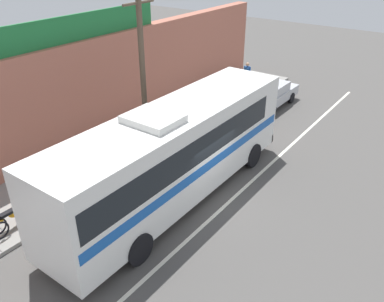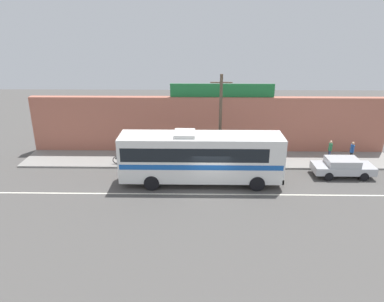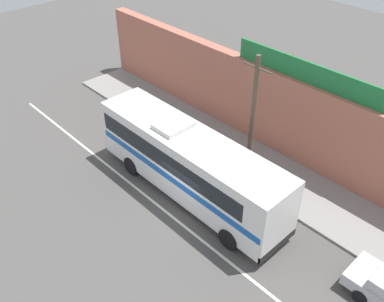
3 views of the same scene
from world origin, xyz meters
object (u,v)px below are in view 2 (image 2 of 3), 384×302
(intercity_bus, at_px, (200,156))
(parked_car, at_px, (343,167))
(motorcycle_black, at_px, (142,158))
(pedestrian_far_left, at_px, (330,149))
(utility_pole, at_px, (220,120))
(motorcycle_orange, at_px, (124,159))
(pedestrian_by_curb, at_px, (352,150))

(intercity_bus, height_order, parked_car, intercity_bus)
(motorcycle_black, relative_size, pedestrian_far_left, 1.18)
(utility_pole, relative_size, motorcycle_orange, 3.62)
(parked_car, height_order, pedestrian_by_curb, pedestrian_by_curb)
(intercity_bus, xyz_separation_m, motorcycle_orange, (-5.92, 3.04, -1.50))
(intercity_bus, bearing_deg, motorcycle_black, 144.20)
(utility_pole, bearing_deg, motorcycle_black, 174.97)
(motorcycle_black, height_order, pedestrian_by_curb, pedestrian_by_curb)
(intercity_bus, xyz_separation_m, motorcycle_black, (-4.56, 3.29, -1.50))
(utility_pole, bearing_deg, pedestrian_far_left, 9.53)
(parked_car, bearing_deg, intercity_bus, -172.77)
(parked_car, relative_size, motorcycle_orange, 2.23)
(pedestrian_by_curb, distance_m, pedestrian_far_left, 1.62)
(motorcycle_black, xyz_separation_m, pedestrian_far_left, (15.13, 0.98, 0.50))
(parked_car, xyz_separation_m, motorcycle_black, (-15.07, 1.95, -0.17))
(motorcycle_black, distance_m, pedestrian_far_left, 15.17)
(motorcycle_orange, distance_m, pedestrian_by_curb, 18.04)
(motorcycle_black, height_order, pedestrian_far_left, pedestrian_far_left)
(parked_car, xyz_separation_m, pedestrian_far_left, (0.06, 2.94, 0.32))
(pedestrian_by_curb, bearing_deg, motorcycle_orange, -177.81)
(intercity_bus, relative_size, motorcycle_black, 5.94)
(parked_car, bearing_deg, pedestrian_far_left, 88.91)
(pedestrian_far_left, bearing_deg, motorcycle_orange, -175.74)
(motorcycle_black, bearing_deg, pedestrian_by_curb, 1.53)
(motorcycle_black, bearing_deg, utility_pole, -5.03)
(motorcycle_black, bearing_deg, motorcycle_orange, -169.76)
(parked_car, height_order, utility_pole, utility_pole)
(intercity_bus, xyz_separation_m, pedestrian_far_left, (10.57, 4.27, -1.00))
(intercity_bus, height_order, pedestrian_far_left, intercity_bus)
(intercity_bus, distance_m, motorcycle_orange, 6.82)
(utility_pole, relative_size, pedestrian_far_left, 4.44)
(utility_pole, bearing_deg, motorcycle_orange, 177.77)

